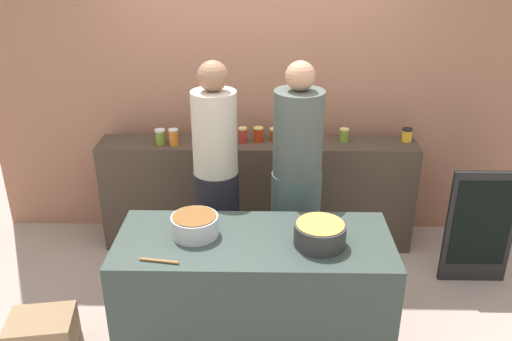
{
  "coord_description": "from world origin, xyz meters",
  "views": [
    {
      "loc": [
        0.06,
        -3.08,
        2.6
      ],
      "look_at": [
        0.0,
        0.35,
        1.05
      ],
      "focal_mm": 37.23,
      "sensor_mm": 36.0,
      "label": 1
    }
  ],
  "objects_px": {
    "preserve_jar_7": "(344,135)",
    "preserve_jar_4": "(258,134)",
    "wooden_spoon": "(159,261)",
    "preserve_jar_6": "(290,134)",
    "cooking_pot_left": "(195,225)",
    "cook_in_cap": "(296,195)",
    "bread_crate": "(43,334)",
    "preserve_jar_3": "(243,135)",
    "preserve_jar_1": "(174,137)",
    "preserve_jar_2": "(209,135)",
    "chalkboard_sign": "(480,228)",
    "preserve_jar_0": "(160,137)",
    "cooking_pot_center": "(320,234)",
    "preserve_jar_8": "(407,135)",
    "cook_with_tongs": "(217,191)",
    "preserve_jar_5": "(275,134)"
  },
  "relations": [
    {
      "from": "preserve_jar_7",
      "to": "preserve_jar_4",
      "type": "bearing_deg",
      "value": -179.25
    },
    {
      "from": "preserve_jar_7",
      "to": "wooden_spoon",
      "type": "distance_m",
      "value": 2.12
    },
    {
      "from": "preserve_jar_6",
      "to": "wooden_spoon",
      "type": "relative_size",
      "value": 0.47
    },
    {
      "from": "preserve_jar_6",
      "to": "cooking_pot_left",
      "type": "relative_size",
      "value": 0.37
    },
    {
      "from": "cook_in_cap",
      "to": "bread_crate",
      "type": "distance_m",
      "value": 1.99
    },
    {
      "from": "preserve_jar_3",
      "to": "cook_in_cap",
      "type": "bearing_deg",
      "value": -58.6
    },
    {
      "from": "preserve_jar_1",
      "to": "cooking_pot_left",
      "type": "bearing_deg",
      "value": -75.53
    },
    {
      "from": "preserve_jar_2",
      "to": "preserve_jar_4",
      "type": "distance_m",
      "value": 0.42
    },
    {
      "from": "preserve_jar_4",
      "to": "chalkboard_sign",
      "type": "relative_size",
      "value": 0.13
    },
    {
      "from": "preserve_jar_4",
      "to": "wooden_spoon",
      "type": "xyz_separation_m",
      "value": [
        -0.54,
        -1.69,
        -0.14
      ]
    },
    {
      "from": "preserve_jar_2",
      "to": "cooking_pot_left",
      "type": "bearing_deg",
      "value": -87.99
    },
    {
      "from": "preserve_jar_3",
      "to": "preserve_jar_6",
      "type": "xyz_separation_m",
      "value": [
        0.4,
        0.06,
        -0.01
      ]
    },
    {
      "from": "preserve_jar_0",
      "to": "cooking_pot_center",
      "type": "bearing_deg",
      "value": -49.28
    },
    {
      "from": "cooking_pot_left",
      "to": "preserve_jar_4",
      "type": "bearing_deg",
      "value": 75.02
    },
    {
      "from": "preserve_jar_4",
      "to": "preserve_jar_7",
      "type": "relative_size",
      "value": 1.09
    },
    {
      "from": "preserve_jar_2",
      "to": "preserve_jar_7",
      "type": "distance_m",
      "value": 1.14
    },
    {
      "from": "preserve_jar_1",
      "to": "preserve_jar_3",
      "type": "height_order",
      "value": "preserve_jar_1"
    },
    {
      "from": "preserve_jar_0",
      "to": "preserve_jar_4",
      "type": "xyz_separation_m",
      "value": [
        0.82,
        0.08,
        -0.0
      ]
    },
    {
      "from": "preserve_jar_6",
      "to": "preserve_jar_8",
      "type": "relative_size",
      "value": 0.96
    },
    {
      "from": "cook_with_tongs",
      "to": "chalkboard_sign",
      "type": "bearing_deg",
      "value": 2.72
    },
    {
      "from": "preserve_jar_0",
      "to": "preserve_jar_2",
      "type": "bearing_deg",
      "value": 12.02
    },
    {
      "from": "bread_crate",
      "to": "cook_in_cap",
      "type": "bearing_deg",
      "value": 23.1
    },
    {
      "from": "preserve_jar_1",
      "to": "cook_in_cap",
      "type": "relative_size",
      "value": 0.08
    },
    {
      "from": "preserve_jar_3",
      "to": "cooking_pot_left",
      "type": "bearing_deg",
      "value": -100.04
    },
    {
      "from": "cooking_pot_center",
      "to": "preserve_jar_7",
      "type": "bearing_deg",
      "value": 77.3
    },
    {
      "from": "cook_in_cap",
      "to": "wooden_spoon",
      "type": "bearing_deg",
      "value": -130.42
    },
    {
      "from": "preserve_jar_2",
      "to": "chalkboard_sign",
      "type": "xyz_separation_m",
      "value": [
        2.16,
        -0.59,
        -0.54
      ]
    },
    {
      "from": "preserve_jar_7",
      "to": "cook_in_cap",
      "type": "distance_m",
      "value": 0.87
    },
    {
      "from": "preserve_jar_3",
      "to": "preserve_jar_6",
      "type": "distance_m",
      "value": 0.4
    },
    {
      "from": "preserve_jar_3",
      "to": "bread_crate",
      "type": "relative_size",
      "value": 0.32
    },
    {
      "from": "preserve_jar_6",
      "to": "cook_in_cap",
      "type": "height_order",
      "value": "cook_in_cap"
    },
    {
      "from": "preserve_jar_7",
      "to": "cook_with_tongs",
      "type": "height_order",
      "value": "cook_with_tongs"
    },
    {
      "from": "preserve_jar_2",
      "to": "preserve_jar_4",
      "type": "relative_size",
      "value": 0.87
    },
    {
      "from": "cooking_pot_left",
      "to": "preserve_jar_3",
      "type": "bearing_deg",
      "value": 79.96
    },
    {
      "from": "preserve_jar_8",
      "to": "preserve_jar_3",
      "type": "bearing_deg",
      "value": -177.64
    },
    {
      "from": "preserve_jar_1",
      "to": "preserve_jar_5",
      "type": "relative_size",
      "value": 1.3
    },
    {
      "from": "preserve_jar_1",
      "to": "preserve_jar_2",
      "type": "bearing_deg",
      "value": 18.39
    },
    {
      "from": "preserve_jar_3",
      "to": "cooking_pot_center",
      "type": "bearing_deg",
      "value": -70.37
    },
    {
      "from": "preserve_jar_1",
      "to": "wooden_spoon",
      "type": "height_order",
      "value": "preserve_jar_1"
    },
    {
      "from": "cooking_pot_left",
      "to": "cooking_pot_center",
      "type": "distance_m",
      "value": 0.77
    },
    {
      "from": "preserve_jar_0",
      "to": "cooking_pot_center",
      "type": "relative_size",
      "value": 0.42
    },
    {
      "from": "preserve_jar_7",
      "to": "bread_crate",
      "type": "xyz_separation_m",
      "value": [
        -2.15,
        -1.46,
        -0.9
      ]
    },
    {
      "from": "preserve_jar_1",
      "to": "chalkboard_sign",
      "type": "xyz_separation_m",
      "value": [
        2.45,
        -0.49,
        -0.55
      ]
    },
    {
      "from": "preserve_jar_4",
      "to": "preserve_jar_6",
      "type": "bearing_deg",
      "value": 6.44
    },
    {
      "from": "preserve_jar_6",
      "to": "bread_crate",
      "type": "distance_m",
      "value": 2.42
    },
    {
      "from": "preserve_jar_4",
      "to": "chalkboard_sign",
      "type": "distance_m",
      "value": 1.92
    },
    {
      "from": "preserve_jar_5",
      "to": "cooking_pot_left",
      "type": "xyz_separation_m",
      "value": [
        -0.51,
        -1.41,
        -0.08
      ]
    },
    {
      "from": "cook_with_tongs",
      "to": "preserve_jar_1",
      "type": "bearing_deg",
      "value": 124.36
    },
    {
      "from": "preserve_jar_0",
      "to": "preserve_jar_5",
      "type": "height_order",
      "value": "preserve_jar_0"
    },
    {
      "from": "preserve_jar_5",
      "to": "cook_in_cap",
      "type": "bearing_deg",
      "value": -78.79
    }
  ]
}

